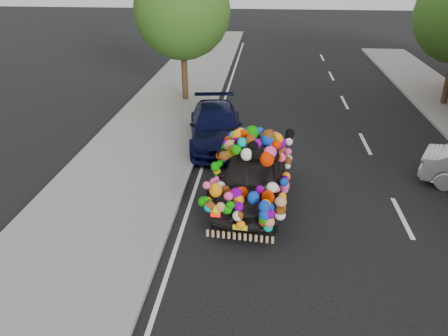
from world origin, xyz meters
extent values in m
plane|color=black|center=(0.00, 0.00, 0.00)|extent=(100.00, 100.00, 0.00)
cube|color=gray|center=(-4.30, 0.00, 0.06)|extent=(4.00, 60.00, 0.12)
cube|color=gray|center=(-2.35, 0.00, 0.07)|extent=(0.15, 60.00, 0.13)
cylinder|color=#332114|center=(-3.80, 9.50, 1.36)|extent=(0.28, 0.28, 2.73)
sphere|color=#2E5516|center=(-3.80, 9.50, 4.03)|extent=(4.20, 4.20, 4.20)
imported|color=black|center=(-0.34, 0.53, 0.72)|extent=(2.06, 4.35, 1.44)
cube|color=red|center=(-1.10, -1.54, 0.78)|extent=(0.22, 0.08, 0.14)
cube|color=red|center=(0.05, -1.64, 0.78)|extent=(0.22, 0.08, 0.14)
cube|color=yellow|center=(-0.53, -1.60, 0.48)|extent=(0.34, 0.07, 0.12)
imported|color=black|center=(-1.80, 4.53, 0.65)|extent=(2.46, 4.72, 1.31)
camera|label=1|loc=(-0.07, -10.04, 6.11)|focal=35.00mm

